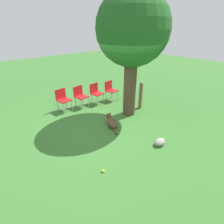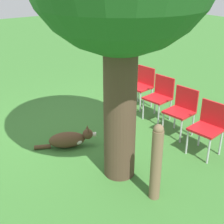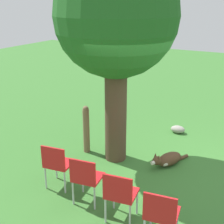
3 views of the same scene
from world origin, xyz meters
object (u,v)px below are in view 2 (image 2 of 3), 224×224
at_px(red_chair_0, 142,84).
at_px(red_chair_1, 160,95).
at_px(dog, 70,139).
at_px(red_chair_2, 182,108).
at_px(fence_post, 156,162).
at_px(red_chair_3, 209,125).

bearing_deg(red_chair_0, red_chair_1, 70.98).
xyz_separation_m(dog, red_chair_0, (-2.08, -0.61, 0.37)).
xyz_separation_m(red_chair_0, red_chair_1, (0.14, 0.68, 0.00)).
relative_size(dog, red_chair_1, 1.13).
xyz_separation_m(red_chair_0, red_chair_2, (0.27, 1.36, 0.00)).
distance_m(dog, red_chair_2, 1.99).
relative_size(red_chair_0, red_chair_1, 1.00).
bearing_deg(fence_post, red_chair_3, -167.30).
bearing_deg(fence_post, dog, -81.61).
xyz_separation_m(red_chair_0, red_chair_3, (0.41, 2.05, 0.00)).
distance_m(dog, red_chair_3, 2.24).
relative_size(dog, red_chair_3, 1.13).
bearing_deg(red_chair_3, red_chair_0, -109.02).
distance_m(red_chair_2, red_chair_3, 0.70).
bearing_deg(red_chair_2, red_chair_0, -109.02).
bearing_deg(red_chair_0, red_chair_3, 70.98).
height_order(fence_post, red_chair_1, fence_post).
height_order(red_chair_0, red_chair_1, same).
relative_size(dog, fence_post, 0.90).
relative_size(red_chair_0, red_chair_2, 1.00).
relative_size(red_chair_2, red_chair_3, 1.00).
bearing_deg(red_chair_0, fence_post, 44.65).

